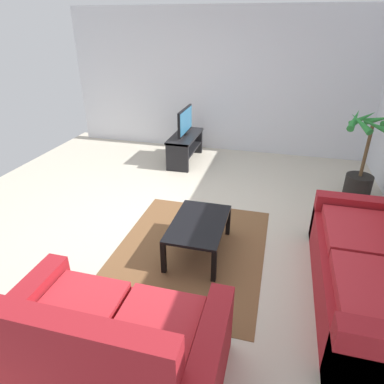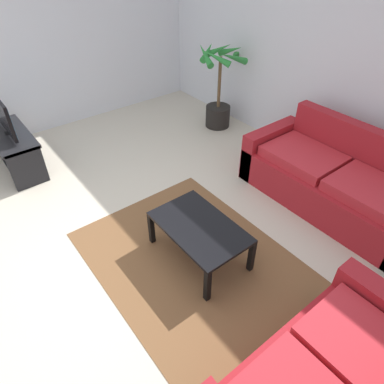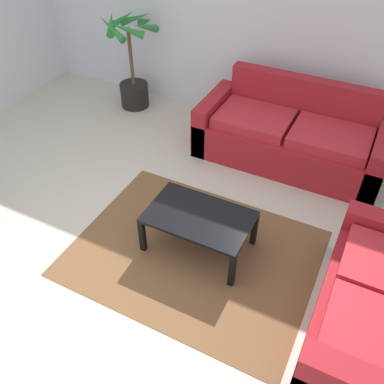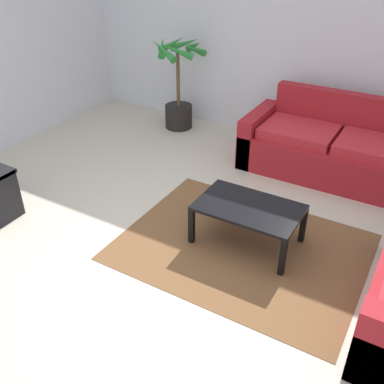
% 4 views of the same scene
% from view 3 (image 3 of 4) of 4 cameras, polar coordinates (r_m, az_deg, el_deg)
% --- Properties ---
extents(ground_plane, '(6.60, 6.60, 0.00)m').
position_cam_3_polar(ground_plane, '(3.92, -11.19, -9.37)').
color(ground_plane, beige).
extents(wall_back, '(6.00, 0.06, 2.70)m').
position_cam_3_polar(wall_back, '(5.41, 7.01, 23.26)').
color(wall_back, silver).
rests_on(wall_back, ground).
extents(couch_main, '(2.12, 0.90, 0.90)m').
position_cam_3_polar(couch_main, '(4.98, 13.49, 7.34)').
color(couch_main, maroon).
rests_on(couch_main, ground).
extents(coffee_table, '(0.94, 0.59, 0.40)m').
position_cam_3_polar(coffee_table, '(3.72, 0.97, -3.85)').
color(coffee_table, black).
rests_on(coffee_table, ground).
extents(area_rug, '(2.20, 1.70, 0.01)m').
position_cam_3_polar(area_rug, '(3.91, 0.26, -8.37)').
color(area_rug, brown).
rests_on(area_rug, ground).
extents(potted_palm, '(0.70, 0.74, 1.30)m').
position_cam_3_polar(potted_palm, '(5.91, -8.21, 16.38)').
color(potted_palm, black).
rests_on(potted_palm, ground).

